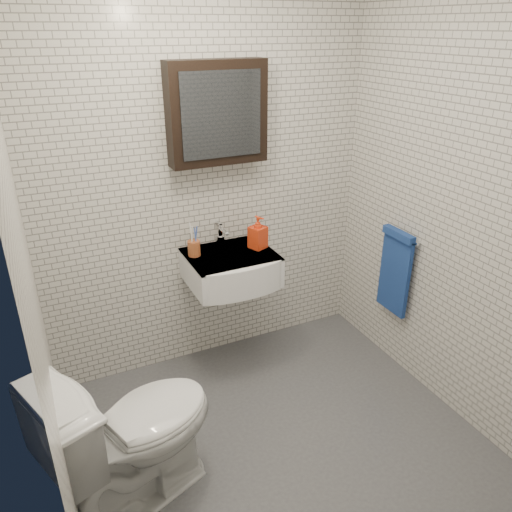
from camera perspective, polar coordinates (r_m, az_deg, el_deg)
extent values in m
cube|color=#484A4F|center=(3.07, 2.46, -20.11)|extent=(2.20, 2.00, 0.01)
cube|color=silver|center=(3.22, -5.51, 8.12)|extent=(2.20, 0.02, 2.50)
cube|color=silver|center=(1.66, 19.84, -10.67)|extent=(2.20, 0.02, 2.50)
cube|color=silver|center=(2.12, -24.30, -3.42)|extent=(0.02, 2.00, 2.50)
cube|color=silver|center=(3.01, 21.87, 5.21)|extent=(0.02, 2.00, 2.50)
cube|color=white|center=(3.22, -2.92, -1.34)|extent=(0.55, 0.45, 0.20)
cylinder|color=silver|center=(3.20, -3.10, 0.22)|extent=(0.31, 0.31, 0.02)
cylinder|color=silver|center=(3.20, -3.10, 0.35)|extent=(0.04, 0.04, 0.01)
cube|color=white|center=(3.18, -2.96, 0.19)|extent=(0.55, 0.45, 0.01)
cylinder|color=silver|center=(3.31, -4.08, 1.82)|extent=(0.06, 0.06, 0.06)
cylinder|color=silver|center=(3.29, -4.11, 2.79)|extent=(0.03, 0.03, 0.08)
cylinder|color=silver|center=(3.22, -3.73, 2.92)|extent=(0.02, 0.12, 0.02)
cube|color=silver|center=(3.29, -4.33, 3.85)|extent=(0.02, 0.09, 0.01)
cube|color=black|center=(3.07, -4.49, 15.96)|extent=(0.60, 0.14, 0.60)
cube|color=#3F444C|center=(3.00, -3.94, 15.77)|extent=(0.49, 0.01, 0.49)
cylinder|color=silver|center=(3.32, 16.30, 2.20)|extent=(0.02, 0.30, 0.02)
cylinder|color=silver|center=(3.42, 15.17, 3.02)|extent=(0.04, 0.02, 0.02)
cylinder|color=silver|center=(3.24, 18.04, 1.45)|extent=(0.04, 0.02, 0.02)
cube|color=#213497|center=(3.42, 15.58, -2.01)|extent=(0.03, 0.26, 0.54)
cube|color=#213497|center=(3.29, 16.01, 2.37)|extent=(0.05, 0.26, 0.05)
cylinder|color=#A24F28|center=(3.16, -7.10, 0.88)|extent=(0.10, 0.10, 0.10)
cylinder|color=white|center=(3.12, -7.36, 1.84)|extent=(0.02, 0.03, 0.19)
cylinder|color=#3C5EC1|center=(3.13, -6.90, 1.77)|extent=(0.01, 0.02, 0.17)
cylinder|color=white|center=(3.14, -7.33, 2.11)|extent=(0.02, 0.04, 0.20)
cylinder|color=#3C5EC1|center=(3.15, -6.91, 1.99)|extent=(0.02, 0.04, 0.18)
imported|color=orange|center=(3.22, 0.21, 2.73)|extent=(0.13, 0.13, 0.22)
imported|color=white|center=(2.57, -13.88, -18.92)|extent=(0.94, 0.73, 0.85)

